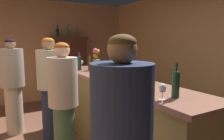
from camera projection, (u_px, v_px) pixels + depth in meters
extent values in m
cube|color=#B37B53|center=(31.00, 51.00, 5.30)|extent=(5.33, 0.12, 2.63)
cube|color=#B78050|center=(216.00, 55.00, 3.73)|extent=(0.12, 6.69, 2.63)
cube|color=olive|center=(115.00, 117.00, 2.91)|extent=(0.54, 2.94, 1.02)
cube|color=#8D5B47|center=(115.00, 79.00, 2.84)|extent=(0.62, 3.06, 0.05)
cube|color=#4B2216|center=(69.00, 68.00, 5.58)|extent=(0.93, 0.30, 1.69)
cube|color=#4C2818|center=(68.00, 38.00, 5.47)|extent=(1.01, 0.36, 0.06)
cylinder|color=#1B2D31|center=(79.00, 64.00, 3.57)|extent=(0.07, 0.07, 0.22)
sphere|color=#1B2D31|center=(79.00, 58.00, 3.56)|extent=(0.07, 0.07, 0.07)
cylinder|color=#1B2D31|center=(79.00, 56.00, 3.55)|extent=(0.03, 0.03, 0.07)
cylinder|color=red|center=(79.00, 53.00, 3.55)|extent=(0.03, 0.03, 0.02)
cylinder|color=#413213|center=(90.00, 64.00, 3.55)|extent=(0.07, 0.07, 0.21)
sphere|color=#413213|center=(90.00, 58.00, 3.54)|extent=(0.07, 0.07, 0.07)
cylinder|color=#413213|center=(90.00, 56.00, 3.53)|extent=(0.02, 0.02, 0.08)
cylinder|color=black|center=(90.00, 54.00, 3.53)|extent=(0.02, 0.02, 0.02)
cylinder|color=#173421|center=(176.00, 86.00, 1.81)|extent=(0.07, 0.07, 0.21)
sphere|color=#173421|center=(176.00, 74.00, 1.80)|extent=(0.07, 0.07, 0.07)
cylinder|color=#173421|center=(176.00, 69.00, 1.79)|extent=(0.02, 0.02, 0.10)
cylinder|color=#AD2420|center=(177.00, 62.00, 1.78)|extent=(0.02, 0.02, 0.02)
cylinder|color=white|center=(148.00, 93.00, 1.98)|extent=(0.06, 0.06, 0.00)
cylinder|color=white|center=(148.00, 89.00, 1.98)|extent=(0.01, 0.01, 0.08)
ellipsoid|color=white|center=(149.00, 81.00, 1.96)|extent=(0.07, 0.07, 0.08)
ellipsoid|color=maroon|center=(149.00, 83.00, 1.97)|extent=(0.05, 0.05, 0.03)
cylinder|color=white|center=(81.00, 68.00, 3.94)|extent=(0.06, 0.06, 0.00)
cylinder|color=white|center=(81.00, 66.00, 3.93)|extent=(0.01, 0.01, 0.07)
ellipsoid|color=white|center=(81.00, 62.00, 3.92)|extent=(0.07, 0.07, 0.07)
cylinder|color=white|center=(108.00, 76.00, 3.00)|extent=(0.06, 0.06, 0.00)
cylinder|color=white|center=(108.00, 73.00, 2.99)|extent=(0.01, 0.01, 0.07)
ellipsoid|color=white|center=(108.00, 69.00, 2.98)|extent=(0.08, 0.08, 0.06)
cylinder|color=white|center=(162.00, 100.00, 1.75)|extent=(0.06, 0.06, 0.00)
cylinder|color=white|center=(162.00, 96.00, 1.75)|extent=(0.01, 0.01, 0.06)
ellipsoid|color=white|center=(162.00, 88.00, 1.74)|extent=(0.06, 0.06, 0.08)
ellipsoid|color=maroon|center=(162.00, 90.00, 1.74)|extent=(0.05, 0.05, 0.03)
cylinder|color=tan|center=(96.00, 65.00, 3.66)|extent=(0.13, 0.13, 0.18)
cylinder|color=#38602D|center=(98.00, 57.00, 3.67)|extent=(0.01, 0.01, 0.22)
sphere|color=orange|center=(98.00, 51.00, 3.66)|extent=(0.06, 0.06, 0.06)
cylinder|color=#38602D|center=(97.00, 58.00, 3.70)|extent=(0.01, 0.01, 0.18)
sphere|color=yellow|center=(97.00, 54.00, 3.69)|extent=(0.07, 0.07, 0.07)
cylinder|color=#38602D|center=(96.00, 60.00, 3.67)|extent=(0.01, 0.01, 0.14)
sphere|color=orange|center=(95.00, 56.00, 3.66)|extent=(0.09, 0.09, 0.09)
cylinder|color=#38602D|center=(95.00, 57.00, 3.63)|extent=(0.01, 0.01, 0.23)
sphere|color=#D2577B|center=(95.00, 51.00, 3.62)|extent=(0.09, 0.09, 0.09)
cylinder|color=#38602D|center=(96.00, 57.00, 3.60)|extent=(0.01, 0.01, 0.23)
sphere|color=#C33A2E|center=(96.00, 51.00, 3.59)|extent=(0.06, 0.06, 0.06)
cylinder|color=#38602D|center=(98.00, 58.00, 3.62)|extent=(0.01, 0.01, 0.21)
sphere|color=orange|center=(98.00, 52.00, 3.60)|extent=(0.06, 0.06, 0.06)
cylinder|color=white|center=(93.00, 68.00, 3.78)|extent=(0.18, 0.18, 0.01)
cylinder|color=black|center=(58.00, 33.00, 5.32)|extent=(0.08, 0.08, 0.19)
sphere|color=black|center=(58.00, 29.00, 5.30)|extent=(0.08, 0.08, 0.08)
cylinder|color=black|center=(58.00, 27.00, 5.30)|extent=(0.03, 0.03, 0.09)
cylinder|color=black|center=(57.00, 25.00, 5.29)|extent=(0.03, 0.03, 0.02)
cylinder|color=#234527|center=(69.00, 33.00, 5.46)|extent=(0.06, 0.06, 0.22)
sphere|color=#234527|center=(68.00, 28.00, 5.44)|extent=(0.06, 0.06, 0.06)
cylinder|color=#234527|center=(68.00, 27.00, 5.44)|extent=(0.02, 0.02, 0.08)
cylinder|color=black|center=(68.00, 25.00, 5.43)|extent=(0.03, 0.03, 0.02)
cylinder|color=#4D321F|center=(78.00, 33.00, 5.58)|extent=(0.07, 0.07, 0.20)
sphere|color=#4D321F|center=(78.00, 29.00, 5.57)|extent=(0.07, 0.07, 0.07)
cylinder|color=#4D321F|center=(78.00, 28.00, 5.56)|extent=(0.03, 0.03, 0.09)
cylinder|color=black|center=(77.00, 26.00, 5.55)|extent=(0.03, 0.03, 0.02)
cylinder|color=#212B49|center=(122.00, 112.00, 1.27)|extent=(0.39, 0.39, 0.61)
sphere|color=#926C47|center=(122.00, 49.00, 1.22)|extent=(0.18, 0.18, 0.18)
ellipsoid|color=brown|center=(122.00, 43.00, 1.21)|extent=(0.17, 0.17, 0.10)
cylinder|color=#46674A|center=(65.00, 136.00, 2.57)|extent=(0.26, 0.26, 0.79)
cylinder|color=#B4A592|center=(63.00, 82.00, 2.48)|extent=(0.36, 0.36, 0.59)
sphere|color=#DDA784|center=(62.00, 50.00, 2.43)|extent=(0.19, 0.19, 0.19)
ellipsoid|color=#984819|center=(62.00, 47.00, 2.42)|extent=(0.18, 0.18, 0.10)
cylinder|color=#1D2746|center=(51.00, 114.00, 3.31)|extent=(0.28, 0.28, 0.83)
cylinder|color=#B4B298|center=(49.00, 69.00, 3.21)|extent=(0.38, 0.38, 0.60)
sphere|color=#956847|center=(48.00, 44.00, 3.16)|extent=(0.20, 0.20, 0.20)
ellipsoid|color=#A3571E|center=(48.00, 41.00, 3.15)|extent=(0.19, 0.19, 0.11)
cylinder|color=#BBAE98|center=(14.00, 110.00, 3.53)|extent=(0.28, 0.28, 0.82)
cylinder|color=#9E9385|center=(12.00, 68.00, 3.43)|extent=(0.39, 0.39, 0.63)
sphere|color=#8D694E|center=(10.00, 44.00, 3.38)|extent=(0.17, 0.17, 0.17)
ellipsoid|color=black|center=(10.00, 42.00, 3.37)|extent=(0.16, 0.16, 0.09)
cylinder|color=#322E2D|center=(125.00, 103.00, 3.90)|extent=(0.27, 0.27, 0.83)
cylinder|color=navy|center=(126.00, 64.00, 3.80)|extent=(0.37, 0.37, 0.63)
sphere|color=#9B6843|center=(126.00, 43.00, 3.75)|extent=(0.17, 0.17, 0.17)
ellipsoid|color=black|center=(126.00, 40.00, 3.74)|extent=(0.16, 0.16, 0.09)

